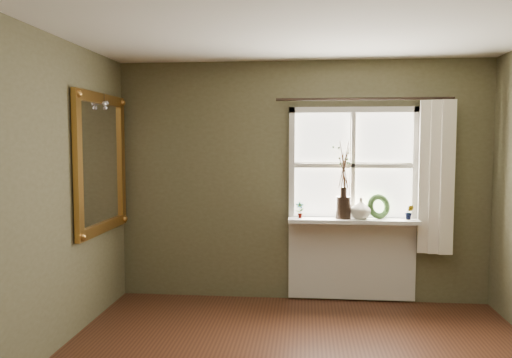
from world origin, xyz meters
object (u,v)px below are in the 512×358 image
object	(u,v)px
dark_jug	(343,208)
gilt_mirror	(101,163)
cream_vase	(361,208)
wreath	(379,209)

from	to	relation	value
dark_jug	gilt_mirror	size ratio (longest dim) A/B	0.17
gilt_mirror	cream_vase	bearing A→B (deg)	11.79
dark_jug	gilt_mirror	distance (m)	2.52
cream_vase	dark_jug	bearing A→B (deg)	180.00
gilt_mirror	wreath	bearing A→B (deg)	11.79
dark_jug	gilt_mirror	bearing A→B (deg)	-167.35
dark_jug	wreath	world-z (taller)	wreath
cream_vase	wreath	xyz separation A→B (m)	(0.19, 0.04, -0.01)
cream_vase	wreath	size ratio (longest dim) A/B	0.84
dark_jug	wreath	xyz separation A→B (m)	(0.37, 0.04, -0.02)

